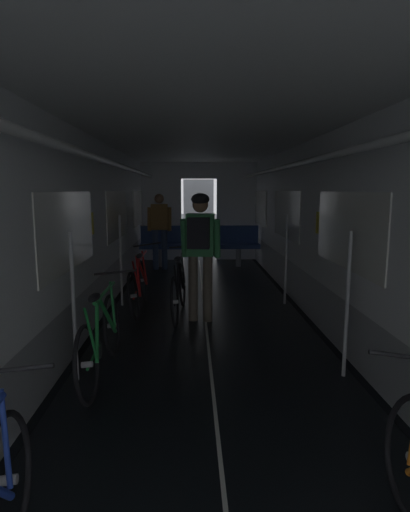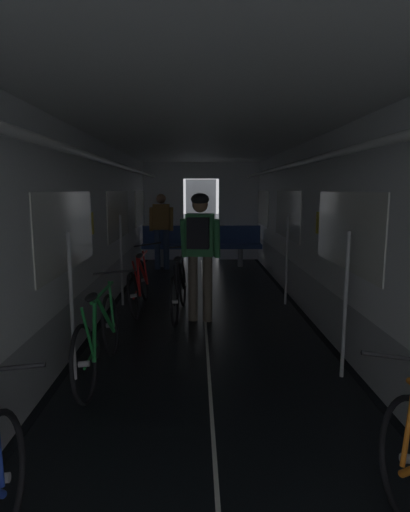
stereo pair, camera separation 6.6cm
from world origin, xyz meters
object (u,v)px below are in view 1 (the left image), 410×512
at_px(person_cyclist_aisle, 200,243).
at_px(person_standing_near_bench, 160,226).
at_px(bicycle_green, 101,338).
at_px(bicycle_red, 139,284).
at_px(bicycle_black_in_aisle, 179,289).
at_px(bench_seat_far_left, 161,242).
at_px(bench_seat_far_right, 238,242).

bearing_deg(person_cyclist_aisle, person_standing_near_bench, 102.18).
relative_size(bicycle_green, person_cyclist_aisle, 0.98).
relative_size(bicycle_red, bicycle_black_in_aisle, 1.00).
height_order(bench_seat_far_left, bench_seat_far_right, same).
bearing_deg(person_standing_near_bench, person_cyclist_aisle, -77.82).
relative_size(bicycle_green, person_standing_near_bench, 1.00).
bearing_deg(bicycle_red, bench_seat_far_left, 88.81).
height_order(bicycle_green, bicycle_red, bicycle_red).
relative_size(bench_seat_far_right, bicycle_red, 0.58).
relative_size(bench_seat_far_left, bicycle_black_in_aisle, 0.58).
distance_m(bicycle_green, bicycle_red, 2.31).
bearing_deg(bench_seat_far_left, bicycle_green, -91.40).
bearing_deg(bench_seat_far_right, person_standing_near_bench, -168.17).
xyz_separation_m(bicycle_green, person_cyclist_aisle, (0.97, 1.70, 0.69)).
bearing_deg(person_standing_near_bench, bicycle_red, -91.38).
bearing_deg(person_cyclist_aisle, bench_seat_far_left, 101.15).
relative_size(bicycle_black_in_aisle, person_standing_near_bench, 1.00).
bearing_deg(bicycle_red, bicycle_green, -91.73).
xyz_separation_m(bench_seat_far_right, bicycle_black_in_aisle, (-1.27, -3.94, -0.18)).
height_order(bicycle_red, bicycle_black_in_aisle, bicycle_red).
height_order(bench_seat_far_right, bicycle_black_in_aisle, bench_seat_far_right).
bearing_deg(bicycle_green, bench_seat_far_left, 88.60).
bearing_deg(bicycle_red, bicycle_black_in_aisle, -29.32).
height_order(bicycle_red, person_cyclist_aisle, person_cyclist_aisle).
bearing_deg(bicycle_red, bench_seat_far_right, 62.50).
distance_m(bench_seat_far_left, bench_seat_far_right, 1.80).
height_order(bench_seat_far_right, person_standing_near_bench, person_standing_near_bench).
distance_m(bicycle_black_in_aisle, person_standing_near_bench, 3.65).
distance_m(bicycle_red, person_standing_near_bench, 3.28).
bearing_deg(bench_seat_far_right, bicycle_red, -117.50).
bearing_deg(bicycle_red, person_cyclist_aisle, -33.78).
bearing_deg(bench_seat_far_left, bicycle_red, -91.19).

